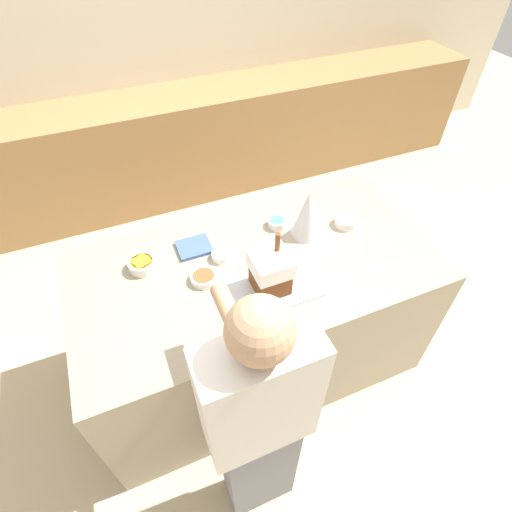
{
  "coord_description": "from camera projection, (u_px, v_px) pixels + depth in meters",
  "views": [
    {
      "loc": [
        -0.54,
        -1.3,
        2.36
      ],
      "look_at": [
        0.0,
        0.0,
        0.94
      ],
      "focal_mm": 28.0,
      "sensor_mm": 36.0,
      "label": 1
    }
  ],
  "objects": [
    {
      "name": "wall_back",
      "position": [
        146.0,
        38.0,
        3.25
      ],
      "size": [
        8.0,
        0.05,
        2.6
      ],
      "color": "beige",
      "rests_on": "ground_plane"
    },
    {
      "name": "candy_bowl_far_left",
      "position": [
        277.0,
        223.0,
        2.24
      ],
      "size": [
        0.1,
        0.1,
        0.04
      ],
      "color": "silver",
      "rests_on": "kitchen_island"
    },
    {
      "name": "candy_bowl_beside_tree",
      "position": [
        221.0,
        256.0,
        2.06
      ],
      "size": [
        0.09,
        0.09,
        0.04
      ],
      "color": "white",
      "rests_on": "kitchen_island"
    },
    {
      "name": "back_cabinet_block",
      "position": [
        171.0,
        148.0,
        3.63
      ],
      "size": [
        6.0,
        0.6,
        0.95
      ],
      "color": "#9E7547",
      "rests_on": "ground_plane"
    },
    {
      "name": "person",
      "position": [
        259.0,
        425.0,
        1.55
      ],
      "size": [
        0.41,
        0.51,
        1.55
      ],
      "color": "slate",
      "rests_on": "ground_plane"
    },
    {
      "name": "gingerbread_house",
      "position": [
        271.0,
        271.0,
        1.85
      ],
      "size": [
        0.18,
        0.18,
        0.31
      ],
      "color": "brown",
      "rests_on": "baking_tray"
    },
    {
      "name": "cookbook",
      "position": [
        194.0,
        247.0,
        2.12
      ],
      "size": [
        0.18,
        0.15,
        0.02
      ],
      "color": "#3F598C",
      "rests_on": "kitchen_island"
    },
    {
      "name": "candy_bowl_far_right",
      "position": [
        204.0,
        277.0,
        1.95
      ],
      "size": [
        0.13,
        0.13,
        0.04
      ],
      "color": "white",
      "rests_on": "kitchen_island"
    },
    {
      "name": "kitchen_island",
      "position": [
        256.0,
        315.0,
        2.36
      ],
      "size": [
        1.88,
        0.98,
        0.88
      ],
      "color": "gray",
      "rests_on": "ground_plane"
    },
    {
      "name": "baking_tray",
      "position": [
        270.0,
        288.0,
        1.93
      ],
      "size": [
        0.47,
        0.29,
        0.01
      ],
      "color": "#B2B2BC",
      "rests_on": "kitchen_island"
    },
    {
      "name": "candy_bowl_behind_tray",
      "position": [
        142.0,
        264.0,
        2.0
      ],
      "size": [
        0.14,
        0.14,
        0.05
      ],
      "color": "white",
      "rests_on": "kitchen_island"
    },
    {
      "name": "ground_plane",
      "position": [
        256.0,
        355.0,
        2.67
      ],
      "size": [
        12.0,
        12.0,
        0.0
      ],
      "primitive_type": "plane",
      "color": "#C6B28E"
    },
    {
      "name": "candy_bowl_near_tray_right",
      "position": [
        346.0,
        221.0,
        2.24
      ],
      "size": [
        0.12,
        0.12,
        0.05
      ],
      "color": "silver",
      "rests_on": "kitchen_island"
    },
    {
      "name": "decorative_tree",
      "position": [
        307.0,
        214.0,
        2.11
      ],
      "size": [
        0.16,
        0.16,
        0.28
      ],
      "color": "silver",
      "rests_on": "kitchen_island"
    }
  ]
}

